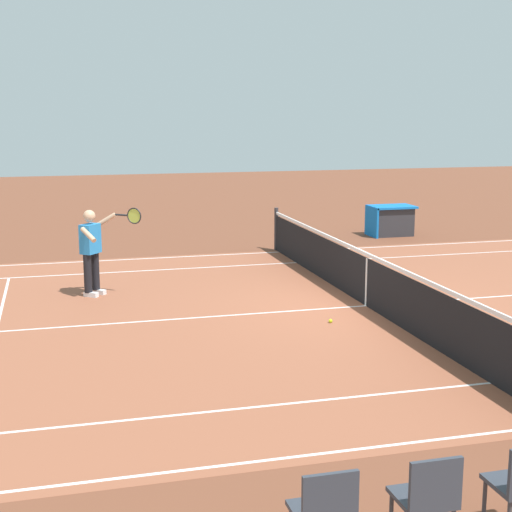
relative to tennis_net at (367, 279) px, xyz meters
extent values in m
plane|color=brown|center=(0.00, 0.00, -0.49)|extent=(60.00, 60.00, 0.00)
cube|color=#935138|center=(0.00, 0.00, -0.49)|extent=(24.20, 11.40, 0.00)
cube|color=white|center=(0.00, -5.50, -0.49)|extent=(23.80, 0.05, 0.01)
cube|color=white|center=(0.00, -4.11, -0.49)|extent=(23.80, 0.05, 0.01)
cube|color=white|center=(0.00, 4.11, -0.49)|extent=(23.80, 0.05, 0.01)
cube|color=white|center=(0.00, 0.00, -0.49)|extent=(12.80, 0.05, 0.01)
cylinder|color=#2D2D33|center=(0.00, -5.80, 0.05)|extent=(0.10, 0.10, 1.08)
cube|color=black|center=(0.00, 0.00, -0.05)|extent=(0.02, 11.60, 0.88)
cube|color=white|center=(0.00, 0.00, 0.46)|extent=(0.04, 11.60, 0.06)
cube|color=white|center=(0.00, 0.00, -0.05)|extent=(0.04, 0.06, 0.88)
cylinder|color=black|center=(4.84, -2.03, -0.04)|extent=(0.15, 0.15, 0.74)
cube|color=white|center=(4.80, -1.99, -0.45)|extent=(0.29, 0.26, 0.09)
cylinder|color=black|center=(4.69, -2.21, -0.04)|extent=(0.15, 0.15, 0.74)
cube|color=white|center=(4.64, -2.17, -0.45)|extent=(0.29, 0.26, 0.09)
cube|color=#2884D1|center=(4.77, -2.12, 0.61)|extent=(0.43, 0.45, 0.56)
sphere|color=#DBAA84|center=(4.77, -2.12, 1.04)|extent=(0.23, 0.23, 0.23)
cylinder|color=#DBAA84|center=(4.81, -1.79, 0.74)|extent=(0.29, 0.40, 0.26)
cylinder|color=#DBAA84|center=(4.45, -2.22, 0.94)|extent=(0.42, 0.23, 0.30)
cylinder|color=#232326|center=(4.17, -2.07, 1.05)|extent=(0.24, 0.21, 0.04)
torus|color=#232326|center=(3.95, -1.88, 1.05)|extent=(0.26, 0.22, 0.31)
cylinder|color=#C6D84C|center=(3.95, -1.88, 1.05)|extent=(0.21, 0.18, 0.27)
sphere|color=#CCE01E|center=(1.02, 0.88, -0.46)|extent=(0.07, 0.07, 0.07)
cylinder|color=#38383D|center=(1.98, 7.18, -0.27)|extent=(0.04, 0.04, 0.44)
cylinder|color=#38383D|center=(2.48, 7.18, -0.27)|extent=(0.04, 0.04, 0.44)
cube|color=#333842|center=(2.66, 7.36, -0.03)|extent=(0.44, 0.44, 0.04)
cube|color=#333842|center=(2.66, 7.56, 0.19)|extent=(0.44, 0.04, 0.40)
cube|color=#333842|center=(3.52, 7.36, -0.03)|extent=(0.44, 0.44, 0.04)
cube|color=#333842|center=(3.52, 7.56, 0.19)|extent=(0.44, 0.04, 0.40)
cube|color=#2D2D33|center=(-3.79, -7.15, -0.09)|extent=(1.10, 0.70, 0.80)
cube|color=blue|center=(-3.79, -7.15, 0.33)|extent=(1.24, 0.84, 0.06)
cube|color=blue|center=(-3.19, -7.15, -0.07)|extent=(0.06, 0.84, 0.84)
camera|label=1|loc=(5.39, 12.41, 3.01)|focal=53.36mm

